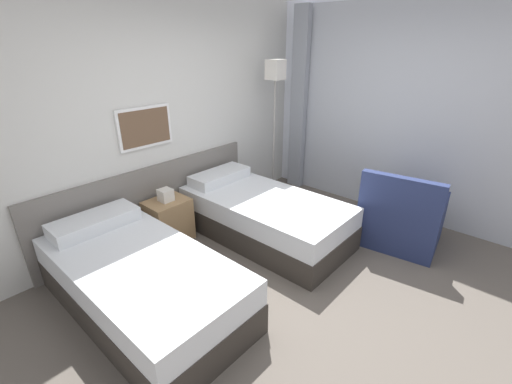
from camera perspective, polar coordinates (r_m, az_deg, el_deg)
The scene contains 8 objects.
ground_plane at distance 3.39m, azimuth 8.63°, elevation -16.20°, with size 16.00×16.00×0.00m, color #5B544C.
wall_headboard at distance 4.14m, azimuth -15.01°, elevation 10.93°, with size 10.00×0.10×2.70m.
wall_window at distance 4.69m, azimuth 26.63°, elevation 11.22°, with size 0.21×4.52×2.70m.
bed_near_door at distance 3.21m, azimuth -18.63°, elevation -13.85°, with size 0.99×1.99×0.64m.
bed_near_window at distance 4.08m, azimuth 1.21°, elevation -3.93°, with size 0.99×1.99×0.64m.
nightstand at distance 4.11m, azimuth -14.37°, elevation -4.53°, with size 0.47×0.37×0.65m.
floor_lamp at distance 4.84m, azimuth 3.21°, elevation 17.13°, with size 0.24×0.24×1.95m.
armchair at distance 4.27m, azimuth 22.95°, elevation -4.33°, with size 0.88×0.93×0.91m.
Camera 1 is at (-2.24, -1.34, 2.16)m, focal length 24.00 mm.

